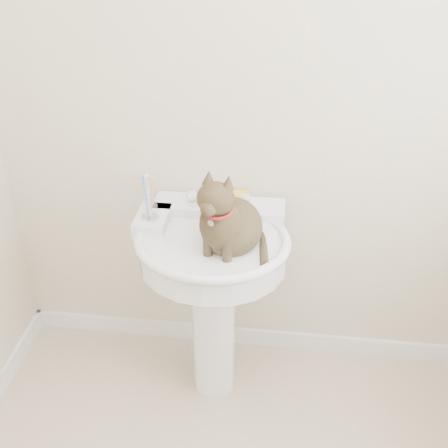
% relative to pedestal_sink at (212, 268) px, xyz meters
% --- Properties ---
extents(wall_back, '(2.20, 0.00, 2.50)m').
position_rel_pedestal_sink_xyz_m(wall_back, '(0.14, 0.29, 0.58)').
color(wall_back, beige).
rests_on(wall_back, ground).
extents(baseboard_back, '(2.20, 0.02, 0.09)m').
position_rel_pedestal_sink_xyz_m(baseboard_back, '(0.14, 0.28, -0.62)').
color(baseboard_back, white).
rests_on(baseboard_back, floor).
extents(pedestal_sink, '(0.62, 0.61, 0.85)m').
position_rel_pedestal_sink_xyz_m(pedestal_sink, '(0.00, 0.00, 0.00)').
color(pedestal_sink, white).
rests_on(pedestal_sink, floor).
extents(faucet, '(0.28, 0.12, 0.14)m').
position_rel_pedestal_sink_xyz_m(faucet, '(0.00, 0.15, 0.22)').
color(faucet, silver).
rests_on(faucet, pedestal_sink).
extents(soap_bar, '(0.09, 0.06, 0.03)m').
position_rel_pedestal_sink_xyz_m(soap_bar, '(0.07, 0.24, 0.20)').
color(soap_bar, gold).
rests_on(soap_bar, pedestal_sink).
extents(toothbrush_cup, '(0.07, 0.07, 0.19)m').
position_rel_pedestal_sink_xyz_m(toothbrush_cup, '(-0.25, 0.05, 0.23)').
color(toothbrush_cup, silver).
rests_on(toothbrush_cup, pedestal_sink).
extents(cat, '(0.26, 0.32, 0.47)m').
position_rel_pedestal_sink_xyz_m(cat, '(0.07, -0.04, 0.24)').
color(cat, '#4C3C24').
rests_on(cat, pedestal_sink).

